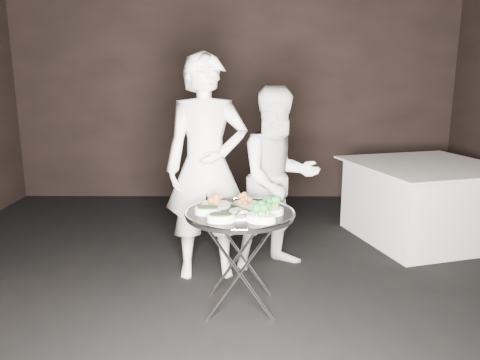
{
  "coord_description": "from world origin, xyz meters",
  "views": [
    {
      "loc": [
        0.12,
        -3.0,
        1.71
      ],
      "look_at": [
        0.1,
        0.37,
        0.95
      ],
      "focal_mm": 35.0,
      "sensor_mm": 36.0,
      "label": 1
    }
  ],
  "objects_px": {
    "serving_tray": "(240,214)",
    "dining_table": "(424,201)",
    "waiter_left": "(207,168)",
    "waiter_right": "(278,179)",
    "tray_stand": "(240,257)"
  },
  "relations": [
    {
      "from": "serving_tray",
      "to": "waiter_right",
      "type": "distance_m",
      "value": 0.87
    },
    {
      "from": "waiter_left",
      "to": "waiter_right",
      "type": "xyz_separation_m",
      "value": [
        0.62,
        0.17,
        -0.14
      ]
    },
    {
      "from": "serving_tray",
      "to": "waiter_left",
      "type": "xyz_separation_m",
      "value": [
        -0.28,
        0.63,
        0.21
      ]
    },
    {
      "from": "serving_tray",
      "to": "dining_table",
      "type": "xyz_separation_m",
      "value": [
        1.93,
        1.54,
        -0.33
      ]
    },
    {
      "from": "waiter_right",
      "to": "dining_table",
      "type": "height_order",
      "value": "waiter_right"
    },
    {
      "from": "waiter_right",
      "to": "waiter_left",
      "type": "bearing_deg",
      "value": 173.63
    },
    {
      "from": "serving_tray",
      "to": "waiter_right",
      "type": "relative_size",
      "value": 0.49
    },
    {
      "from": "serving_tray",
      "to": "waiter_right",
      "type": "bearing_deg",
      "value": 67.33
    },
    {
      "from": "waiter_left",
      "to": "serving_tray",
      "type": "bearing_deg",
      "value": -73.01
    },
    {
      "from": "tray_stand",
      "to": "serving_tray",
      "type": "relative_size",
      "value": 0.92
    },
    {
      "from": "serving_tray",
      "to": "waiter_left",
      "type": "distance_m",
      "value": 0.72
    },
    {
      "from": "tray_stand",
      "to": "serving_tray",
      "type": "distance_m",
      "value": 0.33
    },
    {
      "from": "tray_stand",
      "to": "waiter_right",
      "type": "relative_size",
      "value": 0.45
    },
    {
      "from": "tray_stand",
      "to": "waiter_right",
      "type": "xyz_separation_m",
      "value": [
        0.33,
        0.8,
        0.4
      ]
    },
    {
      "from": "waiter_left",
      "to": "waiter_right",
      "type": "height_order",
      "value": "waiter_left"
    }
  ]
}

